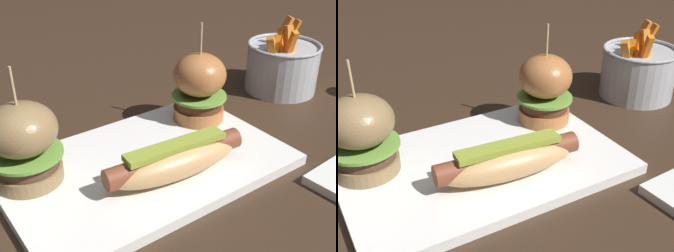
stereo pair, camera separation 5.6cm
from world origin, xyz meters
TOP-DOWN VIEW (x-y plane):
  - ground_plane at (0.00, 0.00)m, footprint 3.00×3.00m
  - platter_main at (0.00, 0.00)m, footprint 0.36×0.23m
  - hot_dog at (0.01, -0.05)m, footprint 0.19×0.07m
  - slider_left at (-0.14, 0.05)m, footprint 0.09×0.09m
  - slider_right at (0.13, 0.05)m, footprint 0.08×0.08m
  - fries_bucket at (0.34, 0.07)m, footprint 0.13×0.13m

SIDE VIEW (x-z plane):
  - ground_plane at x=0.00m, z-range 0.00..0.00m
  - platter_main at x=0.00m, z-range 0.00..0.01m
  - hot_dog at x=0.01m, z-range 0.01..0.06m
  - fries_bucket at x=0.34m, z-range -0.02..0.11m
  - slider_left at x=-0.14m, z-range -0.01..0.14m
  - slider_right at x=0.13m, z-range -0.01..0.14m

